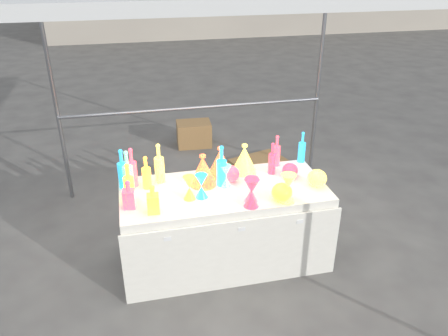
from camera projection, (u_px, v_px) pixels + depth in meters
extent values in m
plane|color=slate|center=(224.00, 257.00, 4.15)|extent=(80.00, 80.00, 0.00)
cylinder|color=gray|center=(55.00, 99.00, 4.62)|extent=(0.04, 0.04, 2.40)
cylinder|color=gray|center=(318.00, 82.00, 5.22)|extent=(0.04, 0.04, 2.40)
cylinder|color=gray|center=(196.00, 108.00, 4.98)|extent=(3.00, 0.04, 0.04)
cube|color=white|center=(224.00, 224.00, 3.98)|extent=(1.80, 0.80, 0.75)
cube|color=white|center=(235.00, 255.00, 3.64)|extent=(1.84, 0.02, 0.68)
cube|color=white|center=(167.00, 239.00, 3.40)|extent=(0.06, 0.00, 0.03)
cube|color=white|center=(242.00, 229.00, 3.52)|extent=(0.06, 0.00, 0.03)
cube|color=white|center=(300.00, 222.00, 3.62)|extent=(0.06, 0.00, 0.03)
cube|color=#9B7346|center=(194.00, 134.00, 6.45)|extent=(0.51, 0.39, 0.36)
cube|color=#9B7346|center=(259.00, 163.00, 5.92)|extent=(0.83, 0.70, 0.06)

